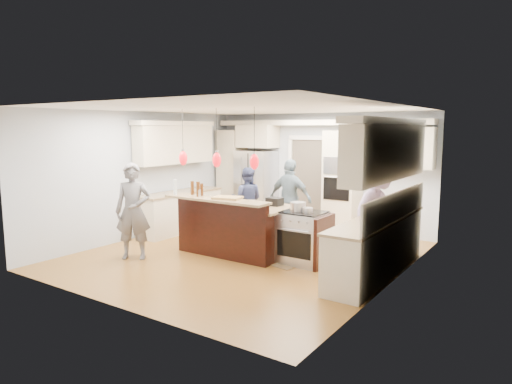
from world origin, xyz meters
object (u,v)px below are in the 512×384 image
kitchen_island (237,227)px  person_far_left (247,200)px  island_range (305,238)px  refrigerator (256,187)px  person_bar_end (133,211)px

kitchen_island → person_far_left: size_ratio=1.42×
island_range → kitchen_island: bearing=-176.9°
island_range → refrigerator: bearing=137.4°
refrigerator → island_range: refrigerator is taller
kitchen_island → person_bar_end: person_bar_end is taller
kitchen_island → island_range: 1.41m
person_far_left → refrigerator: bearing=-93.0°
kitchen_island → person_bar_end: 1.94m
refrigerator → person_bar_end: 3.95m
refrigerator → island_range: bearing=-42.6°
island_range → person_bar_end: (-2.71, -1.46, 0.41)m
kitchen_island → person_bar_end: size_ratio=1.20×
refrigerator → person_far_left: 1.14m
refrigerator → person_bar_end: bearing=-89.9°
person_bar_end → kitchen_island: bearing=13.0°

